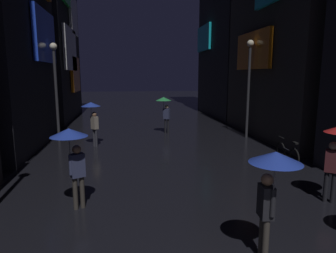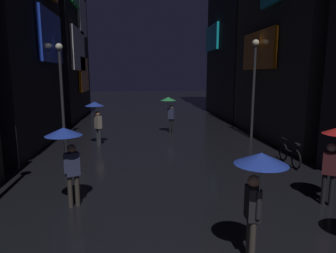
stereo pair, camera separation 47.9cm
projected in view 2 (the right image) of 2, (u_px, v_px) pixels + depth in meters
building_left_far at (53, 40)px, 22.83m from camera, size 4.25×8.60×12.06m
building_right_mid at (303, 3)px, 15.45m from camera, size 4.25×8.79×14.04m
pedestrian_foreground_right_blue at (96, 111)px, 14.28m from camera, size 0.90×0.90×2.12m
pedestrian_midstreet_centre_blue at (258, 177)px, 5.10m from camera, size 0.90×0.90×2.12m
pedestrian_midstreet_left_green at (169, 105)px, 17.29m from camera, size 0.90×0.90×2.12m
pedestrian_near_crossing_blue at (67, 145)px, 7.44m from camera, size 0.90×0.90×2.12m
bicycle_parked_at_storefront at (289, 155)px, 11.36m from camera, size 0.18×1.82×0.96m
streetlamp_right_far at (254, 77)px, 15.69m from camera, size 0.36×0.36×5.18m
streetlamp_left_far at (61, 80)px, 15.33m from camera, size 0.36×0.36×4.95m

